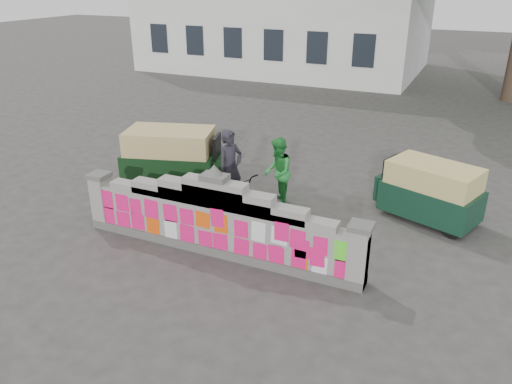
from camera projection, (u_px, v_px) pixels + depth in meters
ground at (217, 252)px, 10.72m from camera, size 100.00×100.00×0.00m
parapet_wall at (216, 221)px, 10.41m from camera, size 6.48×0.44×2.01m
building at (287, 0)px, 30.06m from camera, size 16.00×10.00×8.90m
cyclist_bike at (231, 192)px, 12.25m from camera, size 2.25×1.52×1.12m
cyclist_rider at (231, 178)px, 12.10m from camera, size 0.69×0.81×1.89m
pedestrian at (278, 172)px, 12.59m from camera, size 0.93×1.04×1.78m
rickshaw_left at (174, 157)px, 13.74m from camera, size 3.03×2.02×1.63m
rickshaw_right at (429, 191)px, 11.90m from camera, size 2.63×1.87×1.42m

